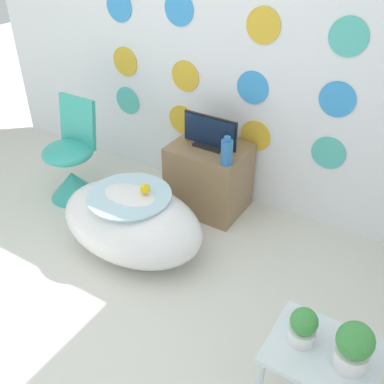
{
  "coord_description": "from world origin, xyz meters",
  "views": [
    {
      "loc": [
        1.46,
        -0.69,
        2.03
      ],
      "look_at": [
        0.43,
        0.97,
        0.72
      ],
      "focal_mm": 42.0,
      "sensor_mm": 36.0,
      "label": 1
    }
  ],
  "objects_px": {
    "tv": "(210,134)",
    "potted_plant_left": "(303,326)",
    "vase": "(227,152)",
    "bathtub": "(132,222)",
    "chair": "(72,167)",
    "potted_plant_right": "(354,346)"
  },
  "relations": [
    {
      "from": "chair",
      "to": "potted_plant_right",
      "type": "bearing_deg",
      "value": -19.26
    },
    {
      "from": "bathtub",
      "to": "potted_plant_left",
      "type": "relative_size",
      "value": 5.86
    },
    {
      "from": "chair",
      "to": "vase",
      "type": "height_order",
      "value": "chair"
    },
    {
      "from": "bathtub",
      "to": "chair",
      "type": "distance_m",
      "value": 0.86
    },
    {
      "from": "vase",
      "to": "potted_plant_left",
      "type": "height_order",
      "value": "vase"
    },
    {
      "from": "chair",
      "to": "tv",
      "type": "bearing_deg",
      "value": 23.39
    },
    {
      "from": "chair",
      "to": "tv",
      "type": "xyz_separation_m",
      "value": [
        0.98,
        0.42,
        0.36
      ]
    },
    {
      "from": "bathtub",
      "to": "potted_plant_right",
      "type": "relative_size",
      "value": 4.64
    },
    {
      "from": "tv",
      "to": "chair",
      "type": "bearing_deg",
      "value": -156.61
    },
    {
      "from": "tv",
      "to": "potted_plant_left",
      "type": "distance_m",
      "value": 1.67
    },
    {
      "from": "tv",
      "to": "potted_plant_left",
      "type": "relative_size",
      "value": 2.41
    },
    {
      "from": "potted_plant_right",
      "to": "vase",
      "type": "bearing_deg",
      "value": 135.99
    },
    {
      "from": "tv",
      "to": "bathtub",
      "type": "bearing_deg",
      "value": -103.74
    },
    {
      "from": "bathtub",
      "to": "potted_plant_left",
      "type": "xyz_separation_m",
      "value": [
        1.31,
        -0.52,
        0.34
      ]
    },
    {
      "from": "bathtub",
      "to": "vase",
      "type": "xyz_separation_m",
      "value": [
        0.39,
        0.55,
        0.37
      ]
    },
    {
      "from": "vase",
      "to": "chair",
      "type": "bearing_deg",
      "value": -167.21
    },
    {
      "from": "chair",
      "to": "potted_plant_right",
      "type": "relative_size",
      "value": 3.59
    },
    {
      "from": "bathtub",
      "to": "potted_plant_right",
      "type": "bearing_deg",
      "value": -19.31
    },
    {
      "from": "chair",
      "to": "potted_plant_right",
      "type": "height_order",
      "value": "chair"
    },
    {
      "from": "vase",
      "to": "potted_plant_left",
      "type": "relative_size",
      "value": 1.16
    },
    {
      "from": "vase",
      "to": "potted_plant_left",
      "type": "xyz_separation_m",
      "value": [
        0.92,
        -1.07,
        -0.03
      ]
    },
    {
      "from": "potted_plant_right",
      "to": "chair",
      "type": "bearing_deg",
      "value": 160.74
    }
  ]
}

